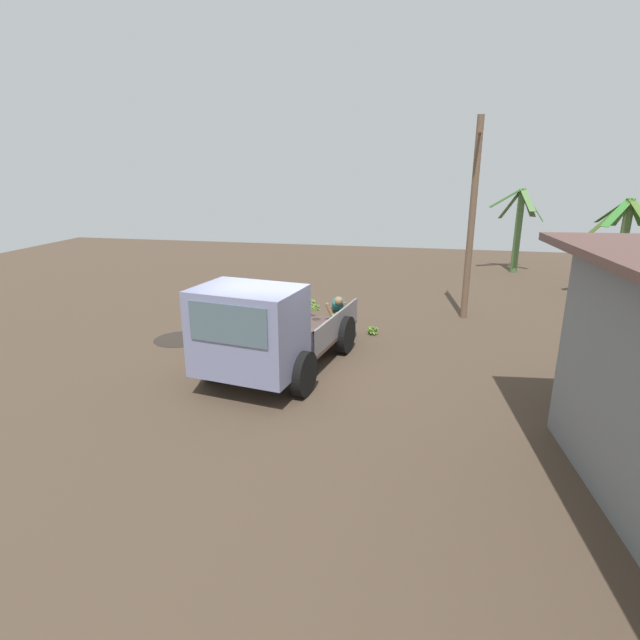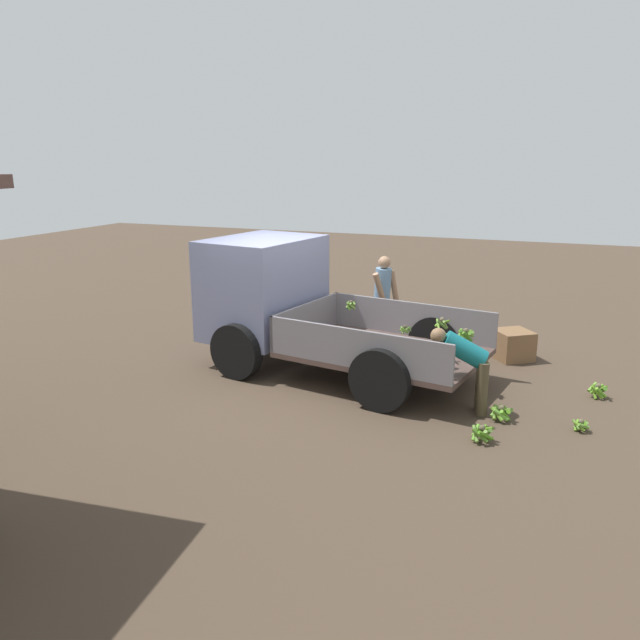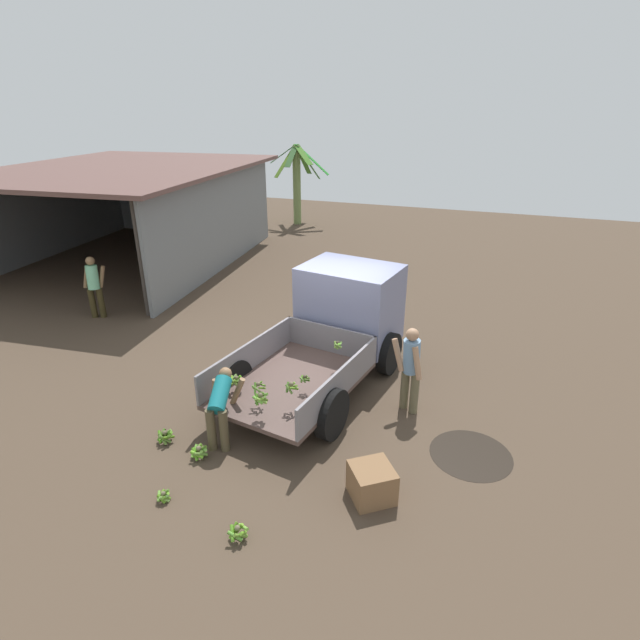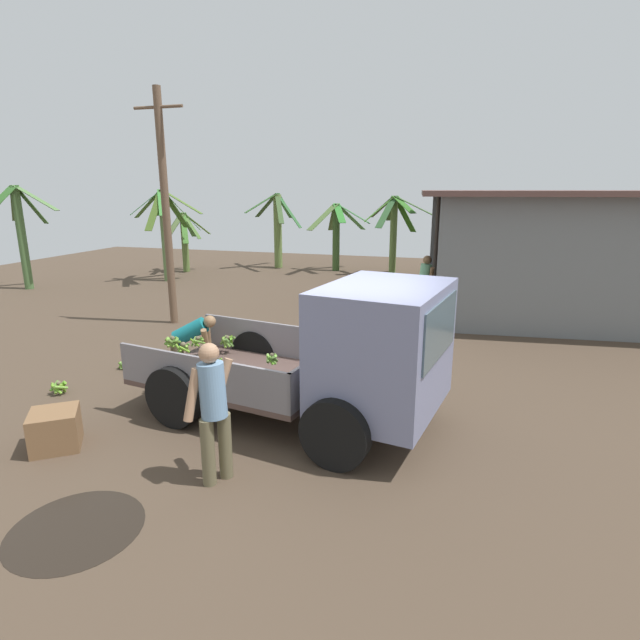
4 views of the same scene
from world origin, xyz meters
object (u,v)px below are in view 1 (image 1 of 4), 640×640
object	(u,v)px
person_foreground_visitor	(207,318)
person_worker_loading	(338,310)
banana_bunch_on_ground_1	(350,317)
banana_bunch_on_ground_3	(307,311)
banana_bunch_on_ground_2	(373,330)
cargo_truck	(259,332)
wooden_crate_0	(246,317)
banana_bunch_on_ground_0	(346,327)
person_bystander_near_shed	(640,376)
utility_pole	(472,219)

from	to	relation	value
person_foreground_visitor	person_worker_loading	distance (m)	3.29
banana_bunch_on_ground_1	banana_bunch_on_ground_3	distance (m)	1.32
banana_bunch_on_ground_1	banana_bunch_on_ground_2	distance (m)	1.35
cargo_truck	person_worker_loading	world-z (taller)	cargo_truck
person_worker_loading	wooden_crate_0	distance (m)	2.68
cargo_truck	banana_bunch_on_ground_0	xyz separation A→B (m)	(-3.63, 1.14, -0.96)
cargo_truck	person_foreground_visitor	world-z (taller)	cargo_truck
person_bystander_near_shed	person_worker_loading	bearing A→B (deg)	-144.10
person_worker_loading	wooden_crate_0	xyz separation A→B (m)	(-0.42, -2.61, -0.46)
banana_bunch_on_ground_1	wooden_crate_0	bearing A→B (deg)	-68.48
wooden_crate_0	person_foreground_visitor	bearing A→B (deg)	-1.62
person_foreground_visitor	banana_bunch_on_ground_2	bearing A→B (deg)	-27.42
banana_bunch_on_ground_2	wooden_crate_0	xyz separation A→B (m)	(-0.05, -3.47, 0.13)
person_foreground_visitor	banana_bunch_on_ground_0	bearing A→B (deg)	-19.34
banana_bunch_on_ground_0	banana_bunch_on_ground_2	world-z (taller)	banana_bunch_on_ground_2
person_foreground_visitor	wooden_crate_0	xyz separation A→B (m)	(-2.32, 0.07, -0.66)
person_foreground_visitor	person_bystander_near_shed	world-z (taller)	person_foreground_visitor
wooden_crate_0	cargo_truck	bearing A→B (deg)	24.34
banana_bunch_on_ground_1	wooden_crate_0	size ratio (longest dim) A/B	0.39
person_foreground_visitor	person_worker_loading	world-z (taller)	person_foreground_visitor
utility_pole	banana_bunch_on_ground_1	bearing A→B (deg)	-73.19
person_bystander_near_shed	banana_bunch_on_ground_2	world-z (taller)	person_bystander_near_shed
person_worker_loading	wooden_crate_0	size ratio (longest dim) A/B	2.04
banana_bunch_on_ground_1	cargo_truck	bearing A→B (deg)	-13.53
person_worker_loading	banana_bunch_on_ground_1	xyz separation A→B (m)	(-1.48, 0.09, -0.62)
cargo_truck	person_foreground_visitor	size ratio (longest dim) A/B	2.85
person_worker_loading	banana_bunch_on_ground_3	bearing A→B (deg)	-158.20
cargo_truck	utility_pole	distance (m)	7.22
utility_pole	wooden_crate_0	size ratio (longest dim) A/B	9.62
banana_bunch_on_ground_2	banana_bunch_on_ground_3	size ratio (longest dim) A/B	1.02
utility_pole	banana_bunch_on_ground_3	bearing A→B (deg)	-80.84
wooden_crate_0	banana_bunch_on_ground_3	bearing A→B (deg)	132.85
person_foreground_visitor	wooden_crate_0	bearing A→B (deg)	28.24
person_worker_loading	person_bystander_near_shed	world-z (taller)	person_bystander_near_shed
person_worker_loading	banana_bunch_on_ground_2	distance (m)	1.11
banana_bunch_on_ground_2	wooden_crate_0	bearing A→B (deg)	-90.78
person_worker_loading	wooden_crate_0	world-z (taller)	person_worker_loading
person_worker_loading	person_bystander_near_shed	size ratio (longest dim) A/B	0.72
utility_pole	person_foreground_visitor	bearing A→B (deg)	-53.82
person_worker_loading	person_bystander_near_shed	distance (m)	6.61
cargo_truck	banana_bunch_on_ground_3	bearing A→B (deg)	-168.09
person_worker_loading	banana_bunch_on_ground_2	size ratio (longest dim) A/B	4.01
utility_pole	person_foreground_visitor	size ratio (longest dim) A/B	3.35
person_worker_loading	banana_bunch_on_ground_2	xyz separation A→B (m)	(-0.37, 0.86, -0.58)
banana_bunch_on_ground_0	banana_bunch_on_ground_2	bearing A→B (deg)	78.58
cargo_truck	person_foreground_visitor	bearing A→B (deg)	-116.34
utility_pole	banana_bunch_on_ground_1	world-z (taller)	utility_pole
cargo_truck	banana_bunch_on_ground_3	distance (m)	4.93
utility_pole	banana_bunch_on_ground_3	world-z (taller)	utility_pole
banana_bunch_on_ground_3	banana_bunch_on_ground_2	bearing A→B (deg)	56.84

